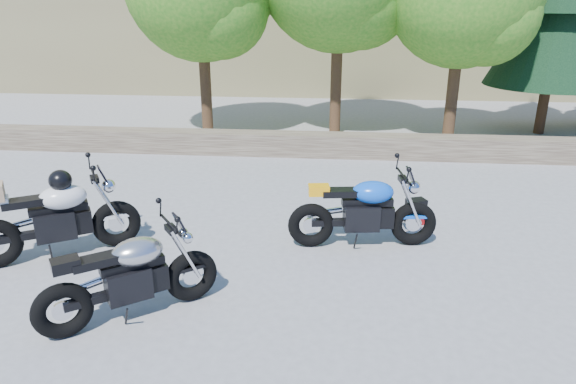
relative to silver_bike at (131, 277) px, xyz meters
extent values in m
plane|color=slate|center=(1.29, 1.07, -0.49)|extent=(90.00, 90.00, 0.00)
cube|color=#483B30|center=(1.29, 6.57, -0.24)|extent=(22.00, 0.55, 0.50)
cylinder|color=#382314|center=(-1.21, 8.27, 1.02)|extent=(0.28, 0.28, 3.02)
sphere|color=#237119|center=(-0.71, 7.97, 2.64)|extent=(2.38, 2.38, 2.38)
cylinder|color=#382314|center=(2.09, 8.67, 1.19)|extent=(0.28, 0.28, 3.36)
cylinder|color=#382314|center=(4.89, 8.07, 0.97)|extent=(0.28, 0.28, 2.91)
sphere|color=#237119|center=(5.39, 7.77, 2.53)|extent=(2.29, 2.29, 2.29)
cylinder|color=#382314|center=(7.49, 9.27, 0.59)|extent=(0.26, 0.26, 2.16)
cone|color=black|center=(7.49, 9.27, 2.39)|extent=(3.17, 3.17, 3.24)
torus|color=black|center=(0.54, 0.40, -0.18)|extent=(0.58, 0.49, 0.61)
torus|color=black|center=(-0.57, -0.42, -0.18)|extent=(0.58, 0.49, 0.61)
cylinder|color=silver|center=(0.54, 0.40, -0.18)|extent=(0.19, 0.16, 0.21)
cylinder|color=silver|center=(-0.57, -0.42, -0.18)|extent=(0.19, 0.16, 0.21)
cube|color=black|center=(-0.03, -0.02, -0.07)|extent=(0.54, 0.50, 0.34)
cube|color=black|center=(0.03, 0.02, 0.14)|extent=(0.63, 0.52, 0.10)
ellipsoid|color=#ACADB1|center=(0.08, 0.06, 0.28)|extent=(0.66, 0.63, 0.29)
cube|color=black|center=(-0.26, -0.19, 0.28)|extent=(0.51, 0.45, 0.09)
cube|color=black|center=(-0.49, -0.36, 0.32)|extent=(0.33, 0.31, 0.12)
cylinder|color=black|center=(0.39, 0.29, 0.50)|extent=(0.40, 0.53, 0.03)
sphere|color=silver|center=(0.51, 0.38, 0.34)|extent=(0.17, 0.17, 0.17)
torus|color=black|center=(-0.89, 1.69, -0.15)|extent=(0.66, 0.49, 0.67)
cylinder|color=silver|center=(-0.89, 1.69, -0.15)|extent=(0.22, 0.15, 0.23)
cube|color=black|center=(-1.55, 1.30, -0.03)|extent=(0.59, 0.53, 0.38)
cube|color=black|center=(-1.49, 1.33, 0.20)|extent=(0.71, 0.52, 0.10)
ellipsoid|color=silver|center=(-1.43, 1.37, 0.35)|extent=(0.72, 0.66, 0.32)
cube|color=black|center=(-1.82, 1.13, 0.35)|extent=(0.57, 0.47, 0.09)
cylinder|color=black|center=(-1.07, 1.59, 0.59)|extent=(0.38, 0.61, 0.03)
sphere|color=silver|center=(-0.92, 1.67, 0.41)|extent=(0.19, 0.19, 0.19)
ellipsoid|color=black|center=(-1.43, 1.37, 0.58)|extent=(0.41, 0.41, 0.28)
torus|color=black|center=(3.26, 2.12, -0.17)|extent=(0.66, 0.24, 0.64)
torus|color=black|center=(1.82, 1.93, -0.17)|extent=(0.66, 0.24, 0.64)
cylinder|color=silver|center=(3.26, 2.12, -0.17)|extent=(0.22, 0.07, 0.22)
cylinder|color=silver|center=(1.82, 1.93, -0.17)|extent=(0.22, 0.07, 0.22)
cube|color=black|center=(2.52, 2.02, -0.04)|extent=(0.52, 0.36, 0.36)
cube|color=black|center=(2.59, 2.03, 0.18)|extent=(0.72, 0.25, 0.10)
ellipsoid|color=blue|center=(2.66, 2.04, 0.32)|extent=(0.62, 0.46, 0.31)
cube|color=black|center=(2.22, 1.98, 0.32)|extent=(0.53, 0.29, 0.09)
cube|color=#F5A20C|center=(1.92, 1.94, 0.36)|extent=(0.31, 0.24, 0.13)
cylinder|color=black|center=(3.06, 2.09, 0.55)|extent=(0.12, 0.66, 0.03)
sphere|color=silver|center=(3.22, 2.11, 0.38)|extent=(0.18, 0.18, 0.18)
cube|color=black|center=(3.41, 2.92, -0.29)|extent=(0.34, 0.30, 0.39)
cube|color=maroon|center=(3.46, 2.81, -0.40)|extent=(0.22, 0.12, 0.16)
camera|label=1|loc=(2.13, -4.64, 2.74)|focal=32.00mm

